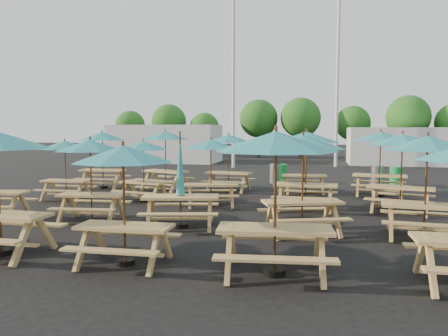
% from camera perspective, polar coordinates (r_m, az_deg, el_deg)
% --- Properties ---
extents(ground, '(120.00, 120.00, 0.00)m').
position_cam_1_polar(ground, '(14.18, -1.25, -4.96)').
color(ground, black).
rests_on(ground, ground).
extents(picnic_unit_2, '(1.79, 1.79, 2.10)m').
position_cam_1_polar(picnic_unit_2, '(16.15, -20.06, 2.38)').
color(picnic_unit_2, tan).
rests_on(picnic_unit_2, ground).
extents(picnic_unit_3, '(2.04, 2.04, 2.37)m').
position_cam_1_polar(picnic_unit_3, '(18.88, -15.61, 3.56)').
color(picnic_unit_3, tan).
rests_on(picnic_unit_3, ground).
extents(picnic_unit_5, '(2.02, 2.02, 2.22)m').
position_cam_1_polar(picnic_unit_5, '(12.14, -17.07, 2.18)').
color(picnic_unit_5, tan).
rests_on(picnic_unit_5, ground).
extents(picnic_unit_6, '(2.11, 2.11, 2.09)m').
position_cam_1_polar(picnic_unit_6, '(14.98, -10.51, 2.40)').
color(picnic_unit_6, tan).
rests_on(picnic_unit_6, ground).
extents(picnic_unit_7, '(2.57, 2.57, 2.42)m').
position_cam_1_polar(picnic_unit_7, '(17.73, -7.68, 3.75)').
color(picnic_unit_7, tan).
rests_on(picnic_unit_7, ground).
extents(picnic_unit_8, '(1.86, 1.86, 2.20)m').
position_cam_1_polar(picnic_unit_8, '(8.02, -13.03, 0.79)').
color(picnic_unit_8, tan).
rests_on(picnic_unit_8, ground).
extents(picnic_unit_9, '(2.20, 2.02, 2.43)m').
position_cam_1_polar(picnic_unit_9, '(10.97, -5.72, -2.67)').
color(picnic_unit_9, tan).
rests_on(picnic_unit_9, ground).
extents(picnic_unit_10, '(2.21, 2.21, 2.17)m').
position_cam_1_polar(picnic_unit_10, '(13.88, -1.73, 2.56)').
color(picnic_unit_10, tan).
rests_on(picnic_unit_10, ground).
extents(picnic_unit_11, '(2.14, 2.14, 2.29)m').
position_cam_1_polar(picnic_unit_11, '(17.33, 0.62, 3.40)').
color(picnic_unit_11, tan).
rests_on(picnic_unit_11, ground).
extents(picnic_unit_12, '(2.25, 2.25, 2.46)m').
position_cam_1_polar(picnic_unit_12, '(7.30, 6.77, 2.22)').
color(picnic_unit_12, tan).
rests_on(picnic_unit_12, ground).
extents(picnic_unit_13, '(2.51, 2.51, 2.36)m').
position_cam_1_polar(picnic_unit_13, '(10.37, 10.29, 2.50)').
color(picnic_unit_13, tan).
rests_on(picnic_unit_13, ground).
extents(picnic_unit_14, '(2.13, 2.13, 2.43)m').
position_cam_1_polar(picnic_unit_14, '(13.47, 10.71, 3.32)').
color(picnic_unit_14, tan).
rests_on(picnic_unit_14, ground).
extents(picnic_unit_15, '(2.03, 2.03, 2.17)m').
position_cam_1_polar(picnic_unit_15, '(17.02, 10.49, 2.92)').
color(picnic_unit_15, tan).
rests_on(picnic_unit_15, ground).
extents(picnic_unit_17, '(2.18, 2.18, 2.35)m').
position_cam_1_polar(picnic_unit_17, '(10.70, 25.02, 2.17)').
color(picnic_unit_17, tan).
rests_on(picnic_unit_17, ground).
extents(picnic_unit_18, '(2.42, 2.42, 2.36)m').
position_cam_1_polar(picnic_unit_18, '(13.78, 22.27, 2.85)').
color(picnic_unit_18, tan).
rests_on(picnic_unit_18, ground).
extents(picnic_unit_19, '(2.29, 2.29, 2.41)m').
position_cam_1_polar(picnic_unit_19, '(16.96, 19.78, 3.42)').
color(picnic_unit_19, tan).
rests_on(picnic_unit_19, ground).
extents(waste_bin_0, '(0.55, 0.55, 0.88)m').
position_cam_1_polar(waste_bin_0, '(20.24, 6.75, -0.72)').
color(waste_bin_0, gray).
rests_on(waste_bin_0, ground).
extents(waste_bin_1, '(0.55, 0.55, 0.88)m').
position_cam_1_polar(waste_bin_1, '(20.24, 7.46, -0.73)').
color(waste_bin_1, '#1A903B').
rests_on(waste_bin_1, ground).
extents(waste_bin_2, '(0.55, 0.55, 0.88)m').
position_cam_1_polar(waste_bin_2, '(20.40, 19.40, -0.93)').
color(waste_bin_2, gray).
rests_on(waste_bin_2, ground).
extents(waste_bin_3, '(0.55, 0.55, 0.88)m').
position_cam_1_polar(waste_bin_3, '(20.04, 21.56, -1.10)').
color(waste_bin_3, '#1A903B').
rests_on(waste_bin_3, ground).
extents(mast_0, '(0.20, 0.20, 12.00)m').
position_cam_1_polar(mast_0, '(28.30, 1.25, 12.24)').
color(mast_0, silver).
rests_on(mast_0, ground).
extents(mast_1, '(0.20, 0.20, 12.00)m').
position_cam_1_polar(mast_1, '(29.84, 14.62, 11.70)').
color(mast_1, silver).
rests_on(mast_1, ground).
extents(event_tent_0, '(8.00, 4.00, 2.80)m').
position_cam_1_polar(event_tent_0, '(33.53, -7.64, 3.20)').
color(event_tent_0, silver).
rests_on(event_tent_0, ground).
extents(event_tent_1, '(7.00, 4.00, 2.60)m').
position_cam_1_polar(event_tent_1, '(33.14, 21.98, 2.68)').
color(event_tent_1, silver).
rests_on(event_tent_1, ground).
extents(tree_0, '(2.80, 2.80, 4.24)m').
position_cam_1_polar(tree_0, '(42.50, -12.16, 5.44)').
color(tree_0, '#382314').
rests_on(tree_0, ground).
extents(tree_1, '(3.11, 3.11, 4.72)m').
position_cam_1_polar(tree_1, '(39.67, -7.21, 6.02)').
color(tree_1, '#382314').
rests_on(tree_1, ground).
extents(tree_2, '(2.59, 2.59, 3.93)m').
position_cam_1_polar(tree_2, '(38.46, -2.57, 5.30)').
color(tree_2, '#382314').
rests_on(tree_2, ground).
extents(tree_3, '(3.36, 3.36, 5.09)m').
position_cam_1_polar(tree_3, '(38.64, 4.54, 6.44)').
color(tree_3, '#382314').
rests_on(tree_3, ground).
extents(tree_4, '(3.41, 3.41, 5.17)m').
position_cam_1_polar(tree_4, '(37.89, 9.97, 6.49)').
color(tree_4, '#382314').
rests_on(tree_4, ground).
extents(tree_5, '(2.94, 2.94, 4.45)m').
position_cam_1_polar(tree_5, '(38.40, 16.47, 5.62)').
color(tree_5, '#382314').
rests_on(tree_5, ground).
extents(tree_6, '(3.38, 3.38, 5.13)m').
position_cam_1_polar(tree_6, '(37.19, 22.92, 6.15)').
color(tree_6, '#382314').
rests_on(tree_6, ground).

